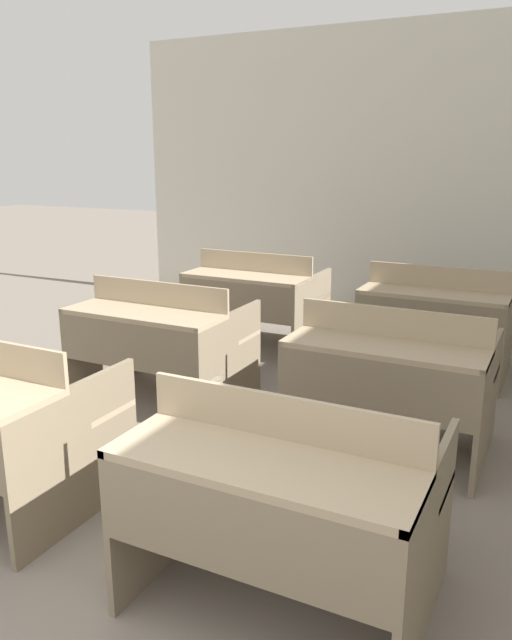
{
  "coord_description": "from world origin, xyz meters",
  "views": [
    {
      "loc": [
        1.47,
        -0.36,
        1.64
      ],
      "look_at": [
        -0.07,
        2.72,
        0.72
      ],
      "focal_mm": 35.0,
      "sensor_mm": 36.0,
      "label": 1
    }
  ],
  "objects_px": {
    "bench_third_left": "(255,297)",
    "bench_third_right": "(436,316)",
    "bench_front_right": "(283,494)",
    "bench_second_right": "(391,374)",
    "bench_second_left": "(160,337)"
  },
  "relations": [
    {
      "from": "bench_front_right",
      "to": "bench_second_right",
      "type": "distance_m",
      "value": 1.43
    },
    {
      "from": "bench_front_right",
      "to": "bench_third_right",
      "type": "relative_size",
      "value": 1.0
    },
    {
      "from": "bench_second_right",
      "to": "bench_third_left",
      "type": "xyz_separation_m",
      "value": [
        -1.56,
        1.41,
        0.0
      ]
    },
    {
      "from": "bench_second_right",
      "to": "bench_third_left",
      "type": "relative_size",
      "value": 1.0
    },
    {
      "from": "bench_second_right",
      "to": "bench_third_right",
      "type": "xyz_separation_m",
      "value": [
        -0.03,
        1.43,
        0.0
      ]
    },
    {
      "from": "bench_third_left",
      "to": "bench_third_right",
      "type": "distance_m",
      "value": 1.53
    },
    {
      "from": "bench_second_left",
      "to": "bench_third_right",
      "type": "height_order",
      "value": "same"
    },
    {
      "from": "bench_second_right",
      "to": "bench_third_right",
      "type": "bearing_deg",
      "value": 91.2
    },
    {
      "from": "bench_second_left",
      "to": "bench_second_right",
      "type": "xyz_separation_m",
      "value": [
        1.57,
        -0.02,
        0.0
      ]
    },
    {
      "from": "bench_front_right",
      "to": "bench_second_right",
      "type": "bearing_deg",
      "value": 89.21
    },
    {
      "from": "bench_third_right",
      "to": "bench_second_right",
      "type": "bearing_deg",
      "value": -88.8
    },
    {
      "from": "bench_front_right",
      "to": "bench_third_left",
      "type": "relative_size",
      "value": 1.0
    },
    {
      "from": "bench_front_right",
      "to": "bench_second_right",
      "type": "height_order",
      "value": "same"
    },
    {
      "from": "bench_second_left",
      "to": "bench_third_right",
      "type": "relative_size",
      "value": 1.0
    },
    {
      "from": "bench_second_right",
      "to": "bench_third_right",
      "type": "relative_size",
      "value": 1.0
    }
  ]
}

